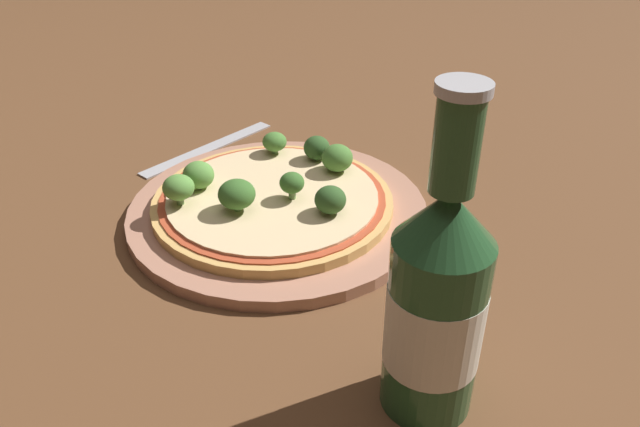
% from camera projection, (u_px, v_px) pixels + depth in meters
% --- Properties ---
extents(ground_plane, '(3.00, 3.00, 0.00)m').
position_uv_depth(ground_plane, '(287.00, 213.00, 0.63)').
color(ground_plane, brown).
extents(plate, '(0.30, 0.30, 0.01)m').
position_uv_depth(plate, '(280.00, 212.00, 0.62)').
color(plate, tan).
rests_on(plate, ground_plane).
extents(pizza, '(0.24, 0.24, 0.01)m').
position_uv_depth(pizza, '(272.00, 199.00, 0.62)').
color(pizza, tan).
rests_on(pizza, plate).
extents(broccoli_floret_0, '(0.03, 0.03, 0.03)m').
position_uv_depth(broccoli_floret_0, '(330.00, 200.00, 0.58)').
color(broccoli_floret_0, '#6B8E51').
rests_on(broccoli_floret_0, pizza).
extents(broccoli_floret_1, '(0.03, 0.03, 0.03)m').
position_uv_depth(broccoli_floret_1, '(317.00, 148.00, 0.67)').
color(broccoli_floret_1, '#6B8E51').
rests_on(broccoli_floret_1, pizza).
extents(broccoli_floret_2, '(0.03, 0.03, 0.02)m').
position_uv_depth(broccoli_floret_2, '(275.00, 142.00, 0.68)').
color(broccoli_floret_2, '#6B8E51').
rests_on(broccoli_floret_2, pizza).
extents(broccoli_floret_3, '(0.03, 0.03, 0.03)m').
position_uv_depth(broccoli_floret_3, '(337.00, 158.00, 0.65)').
color(broccoli_floret_3, '#6B8E51').
rests_on(broccoli_floret_3, pizza).
extents(broccoli_floret_4, '(0.03, 0.03, 0.03)m').
position_uv_depth(broccoli_floret_4, '(198.00, 175.00, 0.62)').
color(broccoli_floret_4, '#6B8E51').
rests_on(broccoli_floret_4, pizza).
extents(broccoli_floret_5, '(0.03, 0.03, 0.03)m').
position_uv_depth(broccoli_floret_5, '(178.00, 188.00, 0.59)').
color(broccoli_floret_5, '#6B8E51').
rests_on(broccoli_floret_5, pizza).
extents(broccoli_floret_6, '(0.02, 0.02, 0.03)m').
position_uv_depth(broccoli_floret_6, '(291.00, 183.00, 0.60)').
color(broccoli_floret_6, '#6B8E51').
rests_on(broccoli_floret_6, pizza).
extents(broccoli_floret_7, '(0.04, 0.04, 0.03)m').
position_uv_depth(broccoli_floret_7, '(237.00, 194.00, 0.58)').
color(broccoli_floret_7, '#6B8E51').
rests_on(broccoli_floret_7, pizza).
extents(beer_bottle, '(0.06, 0.06, 0.23)m').
position_uv_depth(beer_bottle, '(436.00, 304.00, 0.38)').
color(beer_bottle, '#234C28').
rests_on(beer_bottle, ground_plane).
extents(fork, '(0.09, 0.18, 0.00)m').
position_uv_depth(fork, '(209.00, 148.00, 0.75)').
color(fork, '#B2B2B7').
rests_on(fork, ground_plane).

